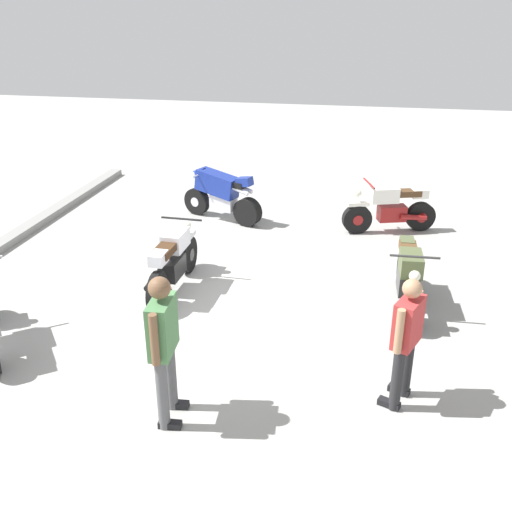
% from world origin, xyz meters
% --- Properties ---
extents(ground_plane, '(40.00, 40.00, 0.00)m').
position_xyz_m(ground_plane, '(0.00, 0.00, 0.00)').
color(ground_plane, '#9E9E99').
extents(motorcycle_olive_vintage, '(1.95, 0.70, 1.07)m').
position_xyz_m(motorcycle_olive_vintage, '(0.81, -2.95, 0.49)').
color(motorcycle_olive_vintage, black).
rests_on(motorcycle_olive_vintage, ground).
extents(motorcycle_cream_vintage, '(0.86, 1.90, 1.07)m').
position_xyz_m(motorcycle_cream_vintage, '(4.02, -2.74, 0.49)').
color(motorcycle_cream_vintage, black).
rests_on(motorcycle_cream_vintage, ground).
extents(motorcycle_silver_cruiser, '(2.09, 0.70, 1.09)m').
position_xyz_m(motorcycle_silver_cruiser, '(0.63, 0.77, 0.52)').
color(motorcycle_silver_cruiser, black).
rests_on(motorcycle_silver_cruiser, ground).
extents(motorcycle_blue_sportbike, '(0.96, 1.89, 1.14)m').
position_xyz_m(motorcycle_blue_sportbike, '(4.06, 0.85, 0.59)').
color(motorcycle_blue_sportbike, black).
rests_on(motorcycle_blue_sportbike, ground).
extents(person_in_red_shirt, '(0.61, 0.44, 1.61)m').
position_xyz_m(person_in_red_shirt, '(-1.63, -2.79, 0.91)').
color(person_in_red_shirt, '#262628').
rests_on(person_in_red_shirt, ground).
extents(person_in_green_shirt, '(0.68, 0.33, 1.77)m').
position_xyz_m(person_in_green_shirt, '(-2.43, -0.20, 1.03)').
color(person_in_green_shirt, '#59595B').
rests_on(person_in_green_shirt, ground).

